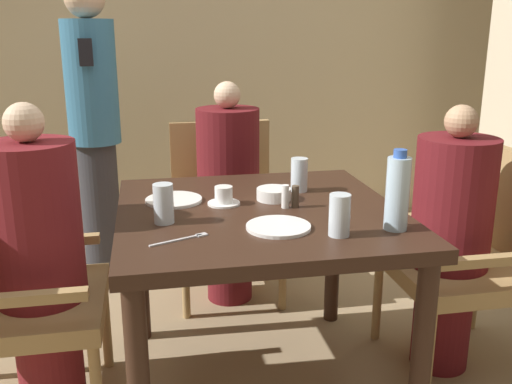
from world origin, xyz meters
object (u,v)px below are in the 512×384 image
(standing_host, at_px, (94,123))
(bowl_small, at_px, (274,194))
(chair_right_side, at_px, (480,252))
(water_bottle, at_px, (397,193))
(diner_in_left_chair, at_px, (39,262))
(glass_tall_mid, at_px, (340,215))
(diner_in_right_chair, at_px, (450,238))
(chair_left_side, at_px, (0,290))
(glass_tall_far, at_px, (164,204))
(glass_tall_near, at_px, (299,175))
(teacup_with_saucer, at_px, (224,197))
(plate_main_right, at_px, (278,227))
(diner_in_far_chair, at_px, (228,192))
(plate_main_left, at_px, (174,200))
(chair_far_side, at_px, (225,200))

(standing_host, distance_m, bowl_small, 1.41)
(chair_right_side, xyz_separation_m, water_bottle, (-0.54, -0.31, 0.38))
(diner_in_left_chair, relative_size, glass_tall_mid, 8.41)
(diner_in_right_chair, xyz_separation_m, water_bottle, (-0.39, -0.31, 0.30))
(chair_left_side, relative_size, glass_tall_far, 6.55)
(glass_tall_near, bearing_deg, diner_in_left_chair, -168.56)
(bowl_small, bearing_deg, glass_tall_mid, -74.71)
(teacup_with_saucer, xyz_separation_m, water_bottle, (0.53, -0.39, 0.10))
(bowl_small, relative_size, water_bottle, 0.50)
(chair_left_side, height_order, chair_right_side, same)
(diner_in_left_chair, distance_m, water_bottle, 1.28)
(diner_in_right_chair, height_order, glass_tall_mid, diner_in_right_chair)
(plate_main_right, relative_size, glass_tall_near, 1.58)
(bowl_small, bearing_deg, diner_in_left_chair, -173.26)
(diner_in_far_chair, xyz_separation_m, plate_main_right, (0.02, -1.04, 0.16))
(diner_in_right_chair, bearing_deg, chair_right_side, 0.00)
(water_bottle, bearing_deg, plate_main_left, 146.98)
(diner_in_right_chair, xyz_separation_m, plate_main_left, (-1.11, 0.15, 0.18))
(diner_in_right_chair, bearing_deg, bowl_small, 171.75)
(chair_right_side, bearing_deg, plate_main_right, -165.97)
(chair_right_side, xyz_separation_m, glass_tall_far, (-1.30, -0.10, 0.32))
(teacup_with_saucer, height_order, glass_tall_far, glass_tall_far)
(plate_main_left, xyz_separation_m, glass_tall_mid, (0.51, -0.49, 0.06))
(chair_far_side, height_order, plate_main_left, chair_far_side)
(diner_in_far_chair, relative_size, plate_main_left, 5.26)
(plate_main_left, bearing_deg, water_bottle, -33.02)
(chair_right_side, xyz_separation_m, glass_tall_mid, (-0.74, -0.33, 0.32))
(plate_main_right, xyz_separation_m, glass_tall_near, (0.19, 0.44, 0.06))
(glass_tall_near, bearing_deg, teacup_with_saucer, -159.27)
(diner_in_far_chair, distance_m, glass_tall_mid, 1.18)
(chair_left_side, distance_m, chair_far_side, 1.34)
(diner_in_left_chair, xyz_separation_m, plate_main_right, (0.82, -0.23, 0.16))
(diner_in_far_chair, bearing_deg, chair_right_side, -40.39)
(chair_far_side, xyz_separation_m, plate_main_left, (-0.31, -0.79, 0.26))
(bowl_small, relative_size, glass_tall_mid, 0.97)
(chair_far_side, bearing_deg, plate_main_left, -111.27)
(chair_left_side, relative_size, plate_main_right, 4.14)
(chair_left_side, relative_size, diner_in_left_chair, 0.78)
(water_bottle, bearing_deg, diner_in_right_chair, 38.42)
(chair_far_side, bearing_deg, glass_tall_far, -108.74)
(glass_tall_near, bearing_deg, plate_main_right, -113.47)
(diner_in_left_chair, relative_size, bowl_small, 8.63)
(chair_left_side, bearing_deg, bowl_small, 5.80)
(plate_main_left, height_order, teacup_with_saucer, teacup_with_saucer)
(bowl_small, bearing_deg, diner_in_far_chair, 96.64)
(glass_tall_far, bearing_deg, plate_main_right, -19.35)
(teacup_with_saucer, distance_m, water_bottle, 0.67)
(chair_far_side, bearing_deg, glass_tall_mid, -81.08)
(water_bottle, bearing_deg, diner_in_left_chair, 165.56)
(diner_in_left_chair, relative_size, standing_host, 0.70)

